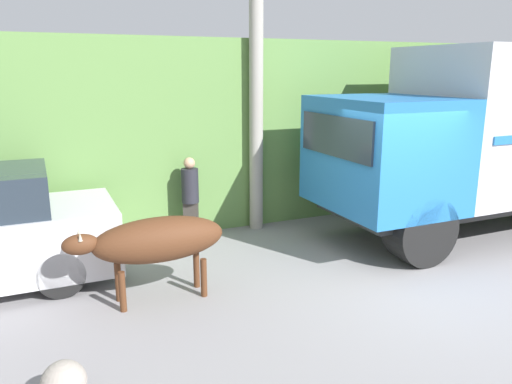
{
  "coord_description": "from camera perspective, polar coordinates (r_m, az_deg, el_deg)",
  "views": [
    {
      "loc": [
        -4.82,
        -5.51,
        3.12
      ],
      "look_at": [
        -1.88,
        1.15,
        1.32
      ],
      "focal_mm": 35.0,
      "sensor_mm": 36.0,
      "label": 1
    }
  ],
  "objects": [
    {
      "name": "ground_plane",
      "position": [
        7.96,
        16.17,
        -9.76
      ],
      "size": [
        60.0,
        60.0,
        0.0
      ],
      "primitive_type": "plane",
      "color": "gray"
    },
    {
      "name": "pedestrian_on_hill",
      "position": [
        9.26,
        -7.52,
        -0.35
      ],
      "size": [
        0.41,
        0.41,
        1.56
      ],
      "rotation": [
        0.0,
        0.0,
        2.72
      ],
      "color": "#38332D",
      "rests_on": "ground_plane"
    },
    {
      "name": "utility_pole",
      "position": [
        9.63,
        0.02,
        13.1
      ],
      "size": [
        0.9,
        0.27,
        5.77
      ],
      "color": "#9E998E",
      "rests_on": "ground_plane"
    },
    {
      "name": "cargo_truck",
      "position": [
        10.59,
        25.27,
        6.1
      ],
      "size": [
        6.56,
        2.43,
        3.52
      ],
      "rotation": [
        0.0,
        0.0,
        -0.04
      ],
      "color": "#2D2D2D",
      "rests_on": "ground_plane"
    },
    {
      "name": "hillside_embankment",
      "position": [
        12.86,
        -1.73,
        8.19
      ],
      "size": [
        32.0,
        5.76,
        3.68
      ],
      "color": "#608C47",
      "rests_on": "ground_plane"
    },
    {
      "name": "roadside_rock",
      "position": [
        5.39,
        -21.11,
        -19.69
      ],
      "size": [
        0.43,
        0.43,
        0.43
      ],
      "color": "gray",
      "rests_on": "ground_plane"
    },
    {
      "name": "brown_cow",
      "position": [
        6.91,
        -11.35,
        -5.48
      ],
      "size": [
        2.15,
        0.62,
        1.18
      ],
      "rotation": [
        0.0,
        0.0,
        -0.01
      ],
      "color": "#512D19",
      "rests_on": "ground_plane"
    }
  ]
}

